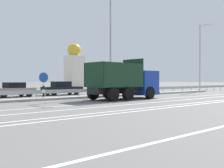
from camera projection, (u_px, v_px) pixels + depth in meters
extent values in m
plane|color=#605E5B|center=(132.00, 98.00, 23.41)|extent=(320.00, 320.00, 0.00)
cube|color=silver|center=(139.00, 100.00, 20.71)|extent=(60.54, 0.16, 0.01)
cube|color=silver|center=(158.00, 102.00, 19.19)|extent=(60.54, 0.16, 0.01)
cube|color=silver|center=(184.00, 104.00, 17.55)|extent=(60.54, 0.16, 0.01)
cube|color=silver|center=(194.00, 105.00, 16.97)|extent=(60.54, 0.16, 0.01)
cube|color=gray|center=(111.00, 96.00, 25.59)|extent=(33.30, 1.10, 0.18)
cube|color=#9EA0A5|center=(105.00, 90.00, 26.36)|extent=(60.54, 0.04, 0.32)
cylinder|color=#ADADB2|center=(11.00, 97.00, 20.33)|extent=(0.09, 0.09, 0.62)
cylinder|color=#ADADB2|center=(36.00, 96.00, 21.67)|extent=(0.09, 0.09, 0.62)
cylinder|color=#ADADB2|center=(59.00, 95.00, 23.01)|extent=(0.09, 0.09, 0.62)
cylinder|color=#ADADB2|center=(79.00, 94.00, 24.35)|extent=(0.09, 0.09, 0.62)
cylinder|color=#ADADB2|center=(96.00, 93.00, 25.69)|extent=(0.09, 0.09, 0.62)
cylinder|color=#ADADB2|center=(112.00, 93.00, 27.03)|extent=(0.09, 0.09, 0.62)
cylinder|color=#ADADB2|center=(127.00, 92.00, 28.37)|extent=(0.09, 0.09, 0.62)
cylinder|color=#ADADB2|center=(140.00, 91.00, 29.71)|extent=(0.09, 0.09, 0.62)
cylinder|color=#ADADB2|center=(152.00, 91.00, 31.05)|extent=(0.09, 0.09, 0.62)
cylinder|color=#ADADB2|center=(163.00, 91.00, 32.39)|extent=(0.09, 0.09, 0.62)
cylinder|color=#ADADB2|center=(173.00, 90.00, 33.74)|extent=(0.09, 0.09, 0.62)
cylinder|color=#ADADB2|center=(183.00, 90.00, 35.08)|extent=(0.09, 0.09, 0.62)
cylinder|color=#ADADB2|center=(191.00, 89.00, 36.42)|extent=(0.09, 0.09, 0.62)
cylinder|color=#ADADB2|center=(199.00, 89.00, 37.76)|extent=(0.09, 0.09, 0.62)
cylinder|color=#ADADB2|center=(207.00, 89.00, 39.10)|extent=(0.09, 0.09, 0.62)
cylinder|color=#ADADB2|center=(214.00, 88.00, 40.44)|extent=(0.09, 0.09, 0.62)
cylinder|color=#ADADB2|center=(220.00, 88.00, 41.78)|extent=(0.09, 0.09, 0.62)
cube|color=#19389E|center=(141.00, 83.00, 23.60)|extent=(2.04, 2.52, 2.11)
cube|color=black|center=(149.00, 79.00, 24.27)|extent=(0.09, 2.12, 0.80)
cube|color=black|center=(149.00, 92.00, 24.31)|extent=(0.16, 2.42, 0.24)
cube|color=black|center=(115.00, 90.00, 21.40)|extent=(4.66, 1.48, 0.53)
cube|color=#193823|center=(115.00, 86.00, 21.40)|extent=(4.50, 2.48, 0.12)
cube|color=#193823|center=(106.00, 75.00, 22.23)|extent=(4.44, 0.22, 1.81)
cube|color=#193823|center=(124.00, 74.00, 20.54)|extent=(4.44, 0.22, 1.81)
cube|color=#193823|center=(133.00, 72.00, 22.83)|extent=(0.16, 2.37, 2.26)
cube|color=#193823|center=(94.00, 74.00, 19.94)|extent=(0.16, 2.37, 1.81)
cylinder|color=black|center=(130.00, 92.00, 24.32)|extent=(1.05, 0.35, 1.04)
cylinder|color=black|center=(150.00, 93.00, 22.52)|extent=(1.05, 0.35, 1.04)
cylinder|color=black|center=(108.00, 93.00, 22.54)|extent=(1.05, 0.35, 1.04)
cylinder|color=black|center=(128.00, 94.00, 20.74)|extent=(1.05, 0.35, 1.04)
cylinder|color=black|center=(93.00, 93.00, 21.46)|extent=(1.05, 0.35, 1.04)
cylinder|color=black|center=(113.00, 95.00, 19.66)|extent=(1.05, 0.35, 1.04)
cylinder|color=white|center=(44.00, 98.00, 20.99)|extent=(0.16, 0.16, 0.29)
cylinder|color=black|center=(44.00, 95.00, 20.98)|extent=(0.16, 0.16, 0.29)
cylinder|color=white|center=(44.00, 91.00, 20.98)|extent=(0.16, 0.16, 0.29)
cylinder|color=black|center=(44.00, 88.00, 20.97)|extent=(0.16, 0.16, 0.29)
cylinder|color=white|center=(44.00, 84.00, 20.97)|extent=(0.16, 0.16, 0.29)
cylinder|color=#1E4CB2|center=(44.00, 77.00, 20.96)|extent=(0.77, 0.03, 0.77)
cylinder|color=white|center=(44.00, 77.00, 20.96)|extent=(0.83, 0.02, 0.83)
cylinder|color=#ADADB2|center=(111.00, 46.00, 25.45)|extent=(0.18, 0.18, 9.90)
cylinder|color=#ADADB2|center=(200.00, 58.00, 35.98)|extent=(0.18, 0.18, 9.18)
cylinder|color=#ADADB2|center=(205.00, 25.00, 35.23)|extent=(0.22, 1.69, 0.10)
cube|color=silver|center=(211.00, 24.00, 34.55)|extent=(0.71, 0.25, 0.12)
cube|color=gray|center=(13.00, 91.00, 24.81)|extent=(4.02, 2.04, 0.58)
cube|color=black|center=(14.00, 85.00, 24.88)|extent=(1.74, 1.68, 0.52)
cylinder|color=black|center=(4.00, 95.00, 23.35)|extent=(0.61, 0.24, 0.60)
cylinder|color=black|center=(29.00, 94.00, 25.04)|extent=(0.61, 0.24, 0.60)
cylinder|color=black|center=(21.00, 93.00, 26.27)|extent=(0.61, 0.24, 0.60)
cube|color=black|center=(62.00, 89.00, 28.28)|extent=(4.35, 2.00, 0.59)
cube|color=black|center=(61.00, 84.00, 28.19)|extent=(1.88, 1.62, 0.57)
cylinder|color=black|center=(70.00, 92.00, 29.71)|extent=(0.61, 0.24, 0.60)
cylinder|color=black|center=(77.00, 92.00, 28.41)|extent=(0.61, 0.24, 0.60)
cylinder|color=black|center=(48.00, 92.00, 28.15)|extent=(0.61, 0.24, 0.60)
cylinder|color=black|center=(54.00, 93.00, 26.85)|extent=(0.61, 0.24, 0.60)
cube|color=#A3A3A8|center=(112.00, 88.00, 32.23)|extent=(4.64, 1.81, 0.78)
cube|color=black|center=(111.00, 82.00, 32.13)|extent=(1.96, 1.57, 0.58)
cylinder|color=black|center=(116.00, 90.00, 33.81)|extent=(0.60, 0.21, 0.60)
cylinder|color=black|center=(125.00, 91.00, 32.55)|extent=(0.60, 0.21, 0.60)
cylinder|color=black|center=(98.00, 91.00, 31.92)|extent=(0.60, 0.21, 0.60)
cylinder|color=black|center=(107.00, 91.00, 30.66)|extent=(0.60, 0.21, 0.60)
cube|color=silver|center=(74.00, 71.00, 60.96)|extent=(3.60, 3.60, 7.22)
sphere|color=gold|center=(74.00, 50.00, 60.88)|extent=(3.24, 3.24, 3.24)
cone|color=gold|center=(74.00, 42.00, 60.85)|extent=(0.30, 0.30, 1.20)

